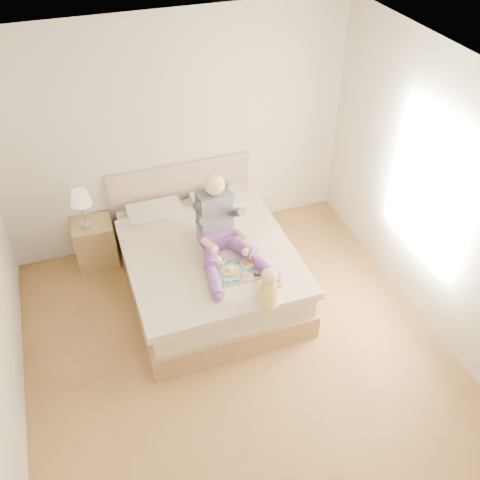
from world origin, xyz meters
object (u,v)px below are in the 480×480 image
object	(u,v)px
adult	(221,231)
tray	(239,269)
bed	(206,262)
nightstand	(95,243)
baby	(268,288)

from	to	relation	value
adult	tray	size ratio (longest dim) A/B	2.26
bed	tray	distance (m)	0.67
nightstand	adult	bearing A→B (deg)	-36.71
baby	adult	bearing A→B (deg)	114.45
nightstand	adult	xyz separation A→B (m)	(1.22, -0.99, 0.58)
bed	nightstand	size ratio (longest dim) A/B	3.96
nightstand	bed	bearing A→B (deg)	-33.71
tray	bed	bearing A→B (deg)	106.91
bed	tray	world-z (taller)	bed
adult	baby	xyz separation A→B (m)	(0.18, -0.84, -0.09)
bed	baby	world-z (taller)	bed
adult	tray	bearing A→B (deg)	-85.27
adult	baby	bearing A→B (deg)	-81.56
adult	baby	distance (m)	0.86
nightstand	tray	size ratio (longest dim) A/B	1.21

